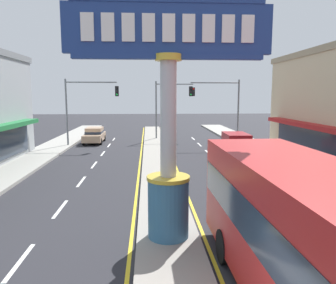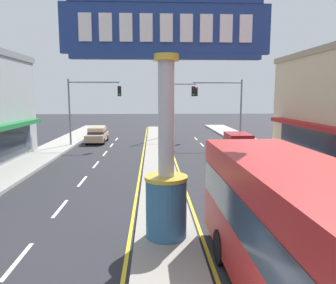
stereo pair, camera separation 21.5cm
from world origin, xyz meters
name	(u,v)px [view 1 (the left image)]	position (x,y,z in m)	size (l,w,h in m)	color
median_strip	(157,163)	(0.00, 18.00, 0.07)	(2.07, 52.00, 0.14)	gray
sidewalk_left	(10,171)	(-9.12, 16.00, 0.09)	(2.97, 60.00, 0.18)	#9E9B93
sidewalk_right	(298,167)	(9.12, 16.00, 0.09)	(2.97, 60.00, 0.18)	#9E9B93
lane_markings	(158,168)	(0.00, 16.65, 0.00)	(8.81, 52.00, 0.01)	silver
district_sign	(168,127)	(0.00, 5.94, 3.74)	(6.30, 1.39, 7.45)	#33668C
traffic_light_left_side	(86,101)	(-6.27, 26.21, 4.25)	(4.86, 0.46, 6.20)	slate
traffic_light_right_side	(220,100)	(6.27, 26.70, 4.25)	(4.86, 0.46, 6.20)	slate
traffic_light_median_far	(170,100)	(1.77, 30.79, 4.19)	(4.20, 0.46, 6.20)	slate
suv_far_right_lane	(236,145)	(5.98, 19.86, 0.98)	(2.07, 4.65, 1.90)	maroon
sedan_near_left_lane	(94,135)	(-5.99, 28.65, 0.79)	(1.85, 4.30, 1.53)	tan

